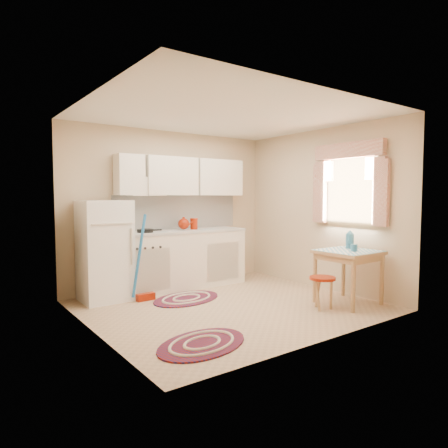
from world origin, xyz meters
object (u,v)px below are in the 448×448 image
(table, at_px, (348,277))
(stool, at_px, (322,293))
(fridge, at_px, (105,251))
(base_cabinets, at_px, (177,261))

(table, relative_size, stool, 1.71)
(table, bearing_deg, fridge, 140.98)
(fridge, xyz_separation_m, base_cabinets, (1.18, 0.05, -0.26))
(base_cabinets, xyz_separation_m, table, (1.42, -2.16, -0.08))
(base_cabinets, bearing_deg, table, -56.63)
(stool, bearing_deg, base_cabinets, 113.52)
(base_cabinets, xyz_separation_m, stool, (0.93, -2.13, -0.23))
(fridge, xyz_separation_m, table, (2.60, -2.11, -0.34))
(fridge, relative_size, table, 1.94)
(base_cabinets, relative_size, stool, 5.36)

